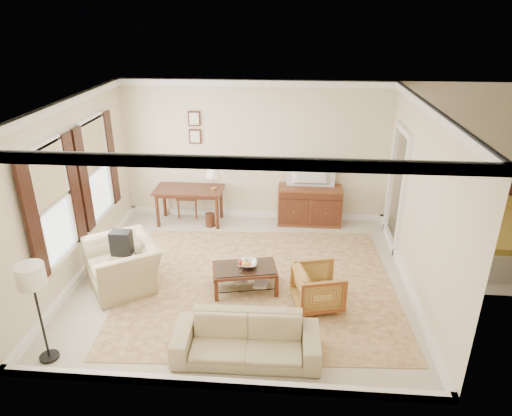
# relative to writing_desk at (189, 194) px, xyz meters

# --- Properties ---
(room_shell) EXTENTS (5.51, 5.01, 2.91)m
(room_shell) POSITION_rel_writing_desk_xyz_m (1.33, -2.05, 1.82)
(room_shell) COLOR beige
(room_shell) RESTS_ON ground
(annex_bedroom) EXTENTS (3.00, 2.70, 2.90)m
(annex_bedroom) POSITION_rel_writing_desk_xyz_m (5.82, -0.90, -0.31)
(annex_bedroom) COLOR beige
(annex_bedroom) RESTS_ON ground
(window_front) EXTENTS (0.12, 1.56, 1.80)m
(window_front) POSITION_rel_writing_desk_xyz_m (-1.37, -2.75, 0.90)
(window_front) COLOR #CCB284
(window_front) RESTS_ON room_shell
(window_rear) EXTENTS (0.12, 1.56, 1.80)m
(window_rear) POSITION_rel_writing_desk_xyz_m (-1.37, -1.15, 0.90)
(window_rear) COLOR #CCB284
(window_rear) RESTS_ON room_shell
(doorway) EXTENTS (0.10, 1.12, 2.25)m
(doorway) POSITION_rel_writing_desk_xyz_m (4.04, -0.55, 0.42)
(doorway) COLOR white
(doorway) RESTS_ON room_shell
(rug) EXTENTS (4.59, 4.00, 0.01)m
(rug) POSITION_rel_writing_desk_xyz_m (1.60, -2.24, -0.65)
(rug) COLOR brown
(rug) RESTS_ON room_shell
(writing_desk) EXTENTS (1.39, 0.70, 0.76)m
(writing_desk) POSITION_rel_writing_desk_xyz_m (0.00, 0.00, 0.00)
(writing_desk) COLOR #4D2316
(writing_desk) RESTS_ON room_shell
(desk_chair) EXTENTS (0.53, 0.53, 1.05)m
(desk_chair) POSITION_rel_writing_desk_xyz_m (-0.10, 0.35, -0.13)
(desk_chair) COLOR brown
(desk_chair) RESTS_ON room_shell
(desk_lamp) EXTENTS (0.32, 0.32, 0.50)m
(desk_lamp) POSITION_rel_writing_desk_xyz_m (0.52, 0.00, 0.36)
(desk_lamp) COLOR silver
(desk_lamp) RESTS_ON writing_desk
(framed_prints) EXTENTS (0.25, 0.04, 0.68)m
(framed_prints) POSITION_rel_writing_desk_xyz_m (0.10, 0.42, 1.29)
(framed_prints) COLOR #4D2316
(framed_prints) RESTS_ON room_shell
(sideboard) EXTENTS (1.31, 0.50, 0.80)m
(sideboard) POSITION_rel_writing_desk_xyz_m (2.49, 0.17, -0.25)
(sideboard) COLOR brown
(sideboard) RESTS_ON room_shell
(tv) EXTENTS (0.93, 0.54, 0.12)m
(tv) POSITION_rel_writing_desk_xyz_m (2.49, 0.15, 0.62)
(tv) COLOR black
(tv) RESTS_ON sideboard
(coffee_table) EXTENTS (1.10, 0.78, 0.42)m
(coffee_table) POSITION_rel_writing_desk_xyz_m (1.41, -2.42, -0.33)
(coffee_table) COLOR #4D2316
(coffee_table) RESTS_ON room_shell
(fruit_bowl) EXTENTS (0.42, 0.42, 0.10)m
(fruit_bowl) POSITION_rel_writing_desk_xyz_m (1.45, -2.39, -0.18)
(fruit_bowl) COLOR silver
(fruit_bowl) RESTS_ON coffee_table
(book_a) EXTENTS (0.27, 0.14, 0.38)m
(book_a) POSITION_rel_writing_desk_xyz_m (1.21, -2.40, -0.48)
(book_a) COLOR brown
(book_a) RESTS_ON coffee_table
(book_b) EXTENTS (0.28, 0.04, 0.38)m
(book_b) POSITION_rel_writing_desk_xyz_m (1.56, -2.46, -0.49)
(book_b) COLOR brown
(book_b) RESTS_ON coffee_table
(striped_armchair) EXTENTS (0.79, 0.82, 0.71)m
(striped_armchair) POSITION_rel_writing_desk_xyz_m (2.55, -2.76, -0.30)
(striped_armchair) COLOR brown
(striped_armchair) RESTS_ON room_shell
(club_armchair) EXTENTS (1.28, 1.39, 1.02)m
(club_armchair) POSITION_rel_writing_desk_xyz_m (-0.56, -2.44, -0.14)
(club_armchair) COLOR tan
(club_armchair) RESTS_ON room_shell
(backpack) EXTENTS (0.39, 0.37, 0.40)m
(backpack) POSITION_rel_writing_desk_xyz_m (-0.57, -2.37, 0.11)
(backpack) COLOR black
(backpack) RESTS_ON club_armchair
(sofa) EXTENTS (1.89, 0.58, 0.73)m
(sofa) POSITION_rel_writing_desk_xyz_m (1.59, -3.95, -0.29)
(sofa) COLOR tan
(sofa) RESTS_ON room_shell
(floor_lamp) EXTENTS (0.34, 0.34, 1.39)m
(floor_lamp) POSITION_rel_writing_desk_xyz_m (-0.96, -4.19, 0.50)
(floor_lamp) COLOR black
(floor_lamp) RESTS_ON room_shell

